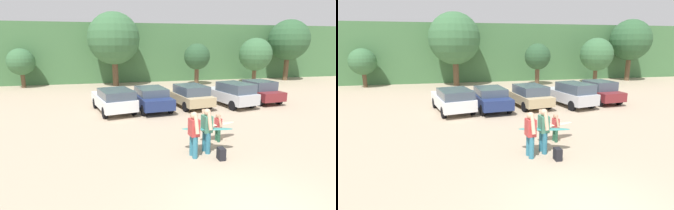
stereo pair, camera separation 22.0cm
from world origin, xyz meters
The scene contains 17 objects.
hillside_ridge centered at (0.00, 30.25, 3.17)m, with size 108.00×12.00×6.35m, color #427042.
tree_left centered at (-11.53, 22.82, 2.48)m, with size 2.54×2.54×3.77m.
tree_center_right centered at (-2.75, 22.25, 4.67)m, with size 5.11×5.11×7.25m.
tree_far_left centered at (5.47, 20.98, 2.86)m, with size 2.64×2.64×4.22m.
tree_right centered at (11.99, 20.85, 3.05)m, with size 3.47×3.47×4.80m.
tree_far_right centered at (16.83, 22.13, 4.58)m, with size 4.54×4.54×6.88m.
parked_car_white centered at (-3.24, 11.17, 0.81)m, with size 2.81×4.52×1.50m.
parked_car_navy centered at (-0.89, 11.37, 0.78)m, with size 2.32×4.41×1.44m.
parked_car_tan centered at (1.76, 11.74, 0.78)m, with size 2.51×4.69×1.49m.
parked_car_silver centered at (4.66, 11.23, 0.85)m, with size 2.56×4.34×1.63m.
parked_car_maroon centered at (7.20, 12.04, 0.80)m, with size 2.15×4.12×1.56m.
person_adult centered at (0.08, 3.95, 0.99)m, with size 0.36×0.83×1.76m.
person_child centered at (1.00, 4.99, 0.69)m, with size 0.25×0.56×1.22m.
person_companion centered at (-0.54, 3.65, 0.98)m, with size 0.35×0.79×1.74m.
surfboard_teal centered at (0.12, 4.01, 0.93)m, with size 2.08×0.99×0.14m.
surfboard_cream centered at (1.00, 5.13, 0.73)m, with size 1.93×0.92×0.12m.
backpack_dropped centered at (0.37, 3.17, 0.22)m, with size 0.24×0.34×0.45m.
Camera 1 is at (-3.57, -5.29, 4.15)m, focal length 28.50 mm.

